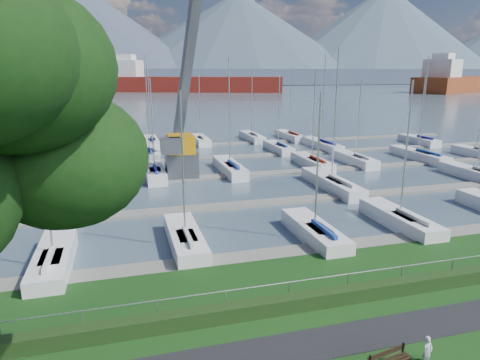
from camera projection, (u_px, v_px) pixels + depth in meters
name	position (u px, v px, depth m)	size (l,w,h in m)	color
path	(340.00, 340.00, 17.32)	(160.00, 2.00, 0.04)	black
water	(131.00, 89.00, 262.73)	(800.00, 540.00, 0.20)	#495D6B
hedge	(313.00, 300.00, 19.66)	(80.00, 0.70, 0.70)	#1C3513
fence	(310.00, 279.00, 19.82)	(0.04, 0.04, 80.00)	gray
foothill	(128.00, 77.00, 326.43)	(900.00, 80.00, 12.00)	#455065
mountains	(131.00, 30.00, 387.87)	(1190.00, 360.00, 115.00)	#3E4C5B
docks	(204.00, 178.00, 44.42)	(90.00, 41.60, 0.25)	slate
person	(428.00, 348.00, 15.82)	(0.45, 0.30, 1.24)	silver
crane	(183.00, 123.00, 44.67)	(5.42, 13.23, 22.35)	#505157
cargo_ship_mid	(182.00, 84.00, 226.57)	(97.20, 51.02, 21.50)	maroon
cargo_ship_east	(463.00, 84.00, 232.39)	(91.67, 58.49, 21.50)	maroon
sailboat_fleet	(184.00, 120.00, 45.83)	(75.47, 49.85, 13.66)	silver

